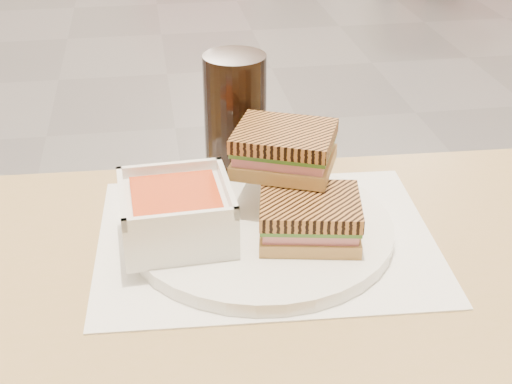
{
  "coord_description": "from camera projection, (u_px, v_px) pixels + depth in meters",
  "views": [
    {
      "loc": [
        -0.1,
        -2.68,
        1.2
      ],
      "look_at": [
        0.01,
        -2.0,
        0.82
      ],
      "focal_mm": 51.3,
      "sensor_mm": 36.0,
      "label": 1
    }
  ],
  "objects": [
    {
      "name": "tray_liner",
      "position": [
        266.0,
        239.0,
        0.83
      ],
      "size": [
        0.4,
        0.32,
        0.0
      ],
      "color": "white",
      "rests_on": "main_table"
    },
    {
      "name": "plate",
      "position": [
        261.0,
        229.0,
        0.83
      ],
      "size": [
        0.3,
        0.3,
        0.02
      ],
      "color": "white",
      "rests_on": "tray_liner"
    },
    {
      "name": "panini_lower",
      "position": [
        310.0,
        218.0,
        0.79
      ],
      "size": [
        0.12,
        0.11,
        0.05
      ],
      "color": "tan",
      "rests_on": "plate"
    },
    {
      "name": "panini_upper",
      "position": [
        284.0,
        149.0,
        0.83
      ],
      "size": [
        0.14,
        0.13,
        0.05
      ],
      "color": "tan",
      "rests_on": "panini_lower"
    },
    {
      "name": "cola_glass",
      "position": [
        235.0,
        119.0,
        0.92
      ],
      "size": [
        0.08,
        0.08,
        0.17
      ],
      "color": "black",
      "rests_on": "main_table"
    },
    {
      "name": "soup_bowl",
      "position": [
        177.0,
        215.0,
        0.79
      ],
      "size": [
        0.12,
        0.12,
        0.06
      ],
      "color": "white",
      "rests_on": "plate"
    }
  ]
}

